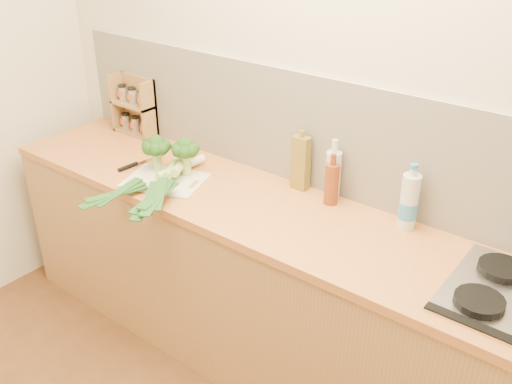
% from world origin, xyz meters
% --- Properties ---
extents(room_shell, '(3.50, 3.50, 3.50)m').
position_xyz_m(room_shell, '(0.00, 1.49, 1.17)').
color(room_shell, beige).
rests_on(room_shell, ground).
extents(counter, '(3.20, 0.62, 0.90)m').
position_xyz_m(counter, '(0.00, 1.20, 0.45)').
color(counter, '#A37D44').
rests_on(counter, ground).
extents(chopping_board, '(0.44, 0.38, 0.01)m').
position_xyz_m(chopping_board, '(-0.65, 1.10, 0.91)').
color(chopping_board, beige).
rests_on(chopping_board, counter).
extents(broccoli_left, '(0.14, 0.15, 0.19)m').
position_xyz_m(broccoli_left, '(-0.76, 1.15, 1.04)').
color(broccoli_left, '#A4C472').
rests_on(broccoli_left, chopping_board).
extents(broccoli_right, '(0.14, 0.14, 0.19)m').
position_xyz_m(broccoli_right, '(-0.61, 1.20, 1.04)').
color(broccoli_right, '#A4C472').
rests_on(broccoli_right, chopping_board).
extents(leek_front, '(0.12, 0.72, 0.04)m').
position_xyz_m(leek_front, '(-0.67, 1.08, 0.93)').
color(leek_front, white).
rests_on(leek_front, chopping_board).
extents(leek_mid, '(0.37, 0.63, 0.04)m').
position_xyz_m(leek_mid, '(-0.61, 1.07, 0.95)').
color(leek_mid, white).
rests_on(leek_mid, chopping_board).
extents(leek_back, '(0.34, 0.61, 0.04)m').
position_xyz_m(leek_back, '(-0.57, 1.08, 0.97)').
color(leek_back, white).
rests_on(leek_back, chopping_board).
extents(chefs_knife, '(0.05, 0.29, 0.02)m').
position_xyz_m(chefs_knife, '(-0.91, 1.12, 0.91)').
color(chefs_knife, silver).
rests_on(chefs_knife, counter).
extents(spice_rack, '(0.28, 0.11, 0.33)m').
position_xyz_m(spice_rack, '(-1.24, 1.44, 1.05)').
color(spice_rack, '#A07444').
rests_on(spice_rack, counter).
extents(oil_tin, '(0.08, 0.05, 0.29)m').
position_xyz_m(oil_tin, '(-0.10, 1.44, 1.03)').
color(oil_tin, olive).
rests_on(oil_tin, counter).
extents(glass_bottle, '(0.07, 0.07, 0.29)m').
position_xyz_m(glass_bottle, '(0.08, 1.44, 1.02)').
color(glass_bottle, silver).
rests_on(glass_bottle, counter).
extents(amber_bottle, '(0.06, 0.06, 0.24)m').
position_xyz_m(amber_bottle, '(0.09, 1.40, 1.00)').
color(amber_bottle, brown).
rests_on(amber_bottle, counter).
extents(water_bottle, '(0.08, 0.08, 0.27)m').
position_xyz_m(water_bottle, '(0.45, 1.41, 1.01)').
color(water_bottle, silver).
rests_on(water_bottle, counter).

